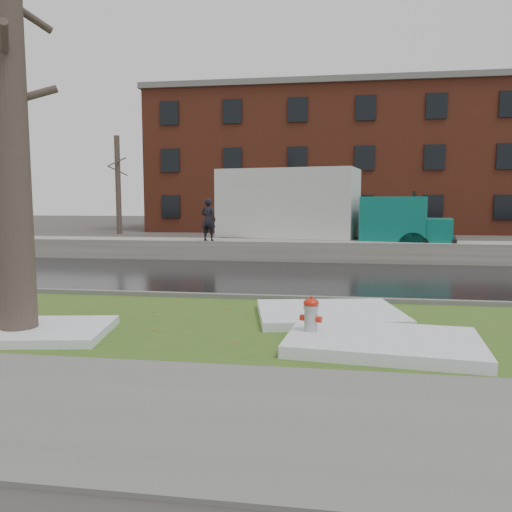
# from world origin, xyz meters

# --- Properties ---
(ground) EXTENTS (120.00, 120.00, 0.00)m
(ground) POSITION_xyz_m (0.00, 0.00, 0.00)
(ground) COLOR #47423D
(ground) RESTS_ON ground
(verge) EXTENTS (60.00, 4.50, 0.04)m
(verge) POSITION_xyz_m (0.00, -1.25, 0.02)
(verge) COLOR #2C4F1A
(verge) RESTS_ON ground
(sidewalk) EXTENTS (60.00, 3.00, 0.05)m
(sidewalk) POSITION_xyz_m (0.00, -5.00, 0.03)
(sidewalk) COLOR slate
(sidewalk) RESTS_ON ground
(road) EXTENTS (60.00, 7.00, 0.03)m
(road) POSITION_xyz_m (0.00, 4.50, 0.01)
(road) COLOR black
(road) RESTS_ON ground
(parking_lot) EXTENTS (60.00, 9.00, 0.03)m
(parking_lot) POSITION_xyz_m (0.00, 13.00, 0.01)
(parking_lot) COLOR slate
(parking_lot) RESTS_ON ground
(curb) EXTENTS (60.00, 0.15, 0.14)m
(curb) POSITION_xyz_m (0.00, 1.00, 0.07)
(curb) COLOR slate
(curb) RESTS_ON ground
(snowbank) EXTENTS (60.00, 1.60, 0.75)m
(snowbank) POSITION_xyz_m (0.00, 8.70, 0.38)
(snowbank) COLOR #A19E93
(snowbank) RESTS_ON ground
(brick_building) EXTENTS (26.00, 12.00, 10.00)m
(brick_building) POSITION_xyz_m (2.00, 30.00, 5.00)
(brick_building) COLOR brown
(brick_building) RESTS_ON ground
(bg_tree_left) EXTENTS (1.40, 1.62, 6.50)m
(bg_tree_left) POSITION_xyz_m (-12.00, 22.00, 3.33)
(bg_tree_left) COLOR brown
(bg_tree_left) RESTS_ON ground
(bg_tree_center) EXTENTS (1.40, 1.62, 6.50)m
(bg_tree_center) POSITION_xyz_m (-6.00, 26.00, 3.33)
(bg_tree_center) COLOR brown
(bg_tree_center) RESTS_ON ground
(fire_hydrant) EXTENTS (0.36, 0.34, 0.72)m
(fire_hydrant) POSITION_xyz_m (1.79, -2.24, 0.42)
(fire_hydrant) COLOR #A9ADB1
(fire_hydrant) RESTS_ON verge
(tree) EXTENTS (1.36, 1.53, 7.20)m
(tree) POSITION_xyz_m (-2.92, -2.56, 3.66)
(tree) COLOR brown
(tree) RESTS_ON verge
(box_truck) EXTENTS (10.59, 4.07, 3.49)m
(box_truck) POSITION_xyz_m (1.45, 10.30, 1.85)
(box_truck) COLOR black
(box_truck) RESTS_ON ground
(worker) EXTENTS (0.63, 0.48, 1.57)m
(worker) POSITION_xyz_m (-2.39, 8.10, 1.53)
(worker) COLOR black
(worker) RESTS_ON snowbank
(snow_patch_near) EXTENTS (2.93, 2.46, 0.16)m
(snow_patch_near) POSITION_xyz_m (2.06, -0.57, 0.12)
(snow_patch_near) COLOR white
(snow_patch_near) RESTS_ON verge
(snow_patch_far) EXTENTS (2.43, 1.94, 0.14)m
(snow_patch_far) POSITION_xyz_m (-2.61, -2.50, 0.11)
(snow_patch_far) COLOR white
(snow_patch_far) RESTS_ON verge
(snow_patch_side) EXTENTS (2.98, 2.09, 0.18)m
(snow_patch_side) POSITION_xyz_m (2.87, -2.40, 0.13)
(snow_patch_side) COLOR white
(snow_patch_side) RESTS_ON verge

